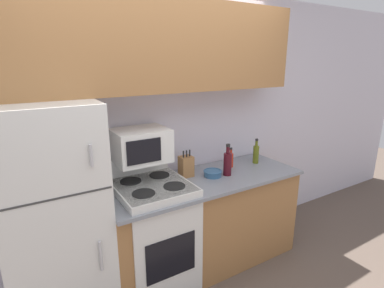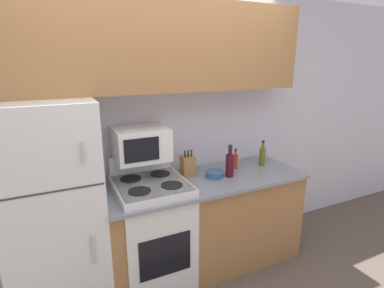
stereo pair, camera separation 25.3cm
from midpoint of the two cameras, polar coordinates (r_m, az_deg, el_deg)
name	(u,v)px [view 1 (the left image)]	position (r m, az deg, el deg)	size (l,w,h in m)	color
wall_back	(153,134)	(2.78, -10.05, 1.83)	(8.00, 0.05, 2.55)	silver
lower_cabinets	(204,222)	(2.94, -0.28, -14.61)	(1.84, 0.67, 0.90)	#9E6B3D
refrigerator	(56,221)	(2.43, -27.38, -12.92)	(0.68, 0.65, 1.68)	silver
upper_cabinets	(160,46)	(2.52, -9.17, 17.90)	(2.52, 0.35, 0.72)	#9E6B3D
stove	(154,234)	(2.71, -10.05, -16.57)	(0.59, 0.65, 1.12)	silver
microwave	(141,145)	(2.51, -12.59, -0.27)	(0.44, 0.36, 0.27)	silver
knife_block	(186,166)	(2.75, -3.78, -4.28)	(0.12, 0.11, 0.25)	#9E6B3D
bowl	(213,173)	(2.76, 1.36, -5.61)	(0.17, 0.17, 0.06)	#335B84
bottle_hot_sauce	(231,159)	(2.99, 5.01, -3.00)	(0.05, 0.05, 0.20)	red
bottle_olive_oil	(256,154)	(3.14, 9.85, -1.84)	(0.06, 0.06, 0.26)	#5B6619
bottle_wine_red	(228,163)	(2.77, 4.20, -3.67)	(0.08, 0.08, 0.30)	#470F19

